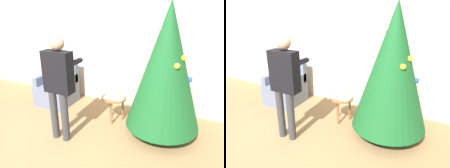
# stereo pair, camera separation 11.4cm
# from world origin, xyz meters

# --- Properties ---
(ground_plane) EXTENTS (14.00, 14.00, 0.00)m
(ground_plane) POSITION_xyz_m (0.00, 0.00, 0.00)
(ground_plane) COLOR #99754C
(wall_back) EXTENTS (8.00, 0.06, 2.70)m
(wall_back) POSITION_xyz_m (0.00, 2.23, 1.35)
(wall_back) COLOR beige
(wall_back) RESTS_ON ground_plane
(christmas_tree) EXTENTS (1.22, 1.22, 2.20)m
(christmas_tree) POSITION_xyz_m (1.39, 1.38, 1.19)
(christmas_tree) COLOR brown
(christmas_tree) RESTS_ON ground_plane
(armchair) EXTENTS (0.72, 0.73, 0.96)m
(armchair) POSITION_xyz_m (-0.99, 1.65, 0.33)
(armchair) COLOR slate
(armchair) RESTS_ON ground_plane
(person_standing) EXTENTS (0.47, 0.57, 1.69)m
(person_standing) POSITION_xyz_m (-0.09, 0.59, 1.02)
(person_standing) COLOR #38383D
(person_standing) RESTS_ON ground_plane
(side_stool) EXTENTS (0.43, 0.43, 0.48)m
(side_stool) POSITION_xyz_m (0.49, 1.44, 0.41)
(side_stool) COLOR olive
(side_stool) RESTS_ON ground_plane
(laptop) EXTENTS (0.36, 0.24, 0.02)m
(laptop) POSITION_xyz_m (0.49, 1.44, 0.49)
(laptop) COLOR silver
(laptop) RESTS_ON side_stool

